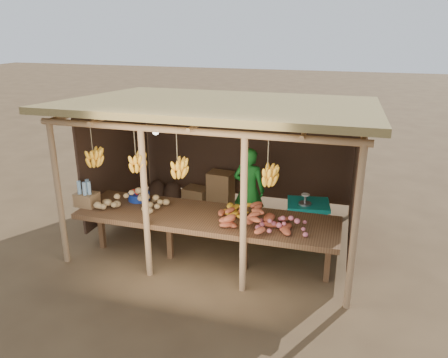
# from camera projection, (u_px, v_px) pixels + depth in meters

# --- Properties ---
(ground) EXTENTS (60.00, 60.00, 0.00)m
(ground) POSITION_uv_depth(u_px,v_px,m) (224.00, 236.00, 7.59)
(ground) COLOR brown
(ground) RESTS_ON ground
(stall_structure) EXTENTS (4.70, 3.50, 2.43)m
(stall_structure) POSITION_uv_depth(u_px,v_px,m) (221.00, 128.00, 6.90)
(stall_structure) COLOR #A57C55
(stall_structure) RESTS_ON ground
(counter) EXTENTS (3.90, 1.05, 0.80)m
(counter) POSITION_uv_depth(u_px,v_px,m) (206.00, 219.00, 6.48)
(counter) COLOR brown
(counter) RESTS_ON ground
(potato_heap) EXTENTS (1.13, 0.75, 0.37)m
(potato_heap) POSITION_uv_depth(u_px,v_px,m) (133.00, 196.00, 6.71)
(potato_heap) COLOR tan
(potato_heap) RESTS_ON counter
(sweet_potato_heap) EXTENTS (1.22, 0.95, 0.36)m
(sweet_potato_heap) POSITION_uv_depth(u_px,v_px,m) (249.00, 216.00, 6.01)
(sweet_potato_heap) COLOR #A7492B
(sweet_potato_heap) RESTS_ON counter
(onion_heap) EXTENTS (0.80, 0.57, 0.35)m
(onion_heap) POSITION_uv_depth(u_px,v_px,m) (281.00, 219.00, 5.93)
(onion_heap) COLOR #CC6372
(onion_heap) RESTS_ON counter
(banana_pile) EXTENTS (0.58, 0.39, 0.34)m
(banana_pile) POSITION_uv_depth(u_px,v_px,m) (239.00, 207.00, 6.33)
(banana_pile) COLOR yellow
(banana_pile) RESTS_ON counter
(tomato_basin) EXTENTS (0.35, 0.35, 0.18)m
(tomato_basin) POSITION_uv_depth(u_px,v_px,m) (139.00, 195.00, 7.02)
(tomato_basin) COLOR navy
(tomato_basin) RESTS_ON counter
(bottle_box) EXTENTS (0.35, 0.28, 0.41)m
(bottle_box) POSITION_uv_depth(u_px,v_px,m) (87.00, 196.00, 6.77)
(bottle_box) COLOR olive
(bottle_box) RESTS_ON counter
(vendor) EXTENTS (0.58, 0.40, 1.52)m
(vendor) POSITION_uv_depth(u_px,v_px,m) (249.00, 190.00, 7.55)
(vendor) COLOR #197423
(vendor) RESTS_ON ground
(tarp_crate) EXTENTS (0.77, 0.69, 0.83)m
(tarp_crate) POSITION_uv_depth(u_px,v_px,m) (307.00, 219.00, 7.45)
(tarp_crate) COLOR brown
(tarp_crate) RESTS_ON ground
(carton_stack) EXTENTS (1.03, 0.43, 0.75)m
(carton_stack) POSITION_uv_depth(u_px,v_px,m) (212.00, 193.00, 8.64)
(carton_stack) COLOR olive
(carton_stack) RESTS_ON ground
(burlap_sacks) EXTENTS (0.72, 0.38, 0.51)m
(burlap_sacks) POSITION_uv_depth(u_px,v_px,m) (165.00, 191.00, 9.03)
(burlap_sacks) COLOR #412B1E
(burlap_sacks) RESTS_ON ground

